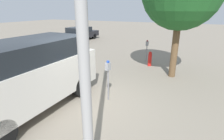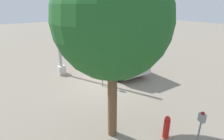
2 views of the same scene
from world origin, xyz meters
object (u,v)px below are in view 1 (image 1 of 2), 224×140
lamp_post (85,71)px  parked_van (26,74)px  parking_meter_near (108,71)px  fire_hydrant (150,59)px  parking_meter_far (147,46)px  car_distant (80,33)px

lamp_post → parked_van: size_ratio=1.35×
parking_meter_near → fire_hydrant: bearing=-176.1°
parking_meter_far → fire_hydrant: (0.85, 0.43, -0.55)m
parking_meter_near → lamp_post: size_ratio=0.22×
parking_meter_near → fire_hydrant: (-4.54, 0.32, -0.66)m
parking_meter_far → car_distant: 9.62m
parking_meter_near → car_distant: 13.23m
parking_meter_far → fire_hydrant: size_ratio=1.58×
parked_van → fire_hydrant: 6.61m
parked_van → fire_hydrant: (-6.15, 2.29, -0.78)m
lamp_post → fire_hydrant: lamp_post is taller
parking_meter_far → lamp_post: (8.43, 1.31, 1.26)m
lamp_post → parked_van: 3.62m
lamp_post → car_distant: size_ratio=1.53×
parking_meter_near → parked_van: bearing=-42.9°
lamp_post → parked_van: lamp_post is taller
parking_meter_near → lamp_post: lamp_post is taller
parking_meter_far → parked_van: size_ratio=0.27×
parked_van → lamp_post: bearing=66.8°
lamp_post → fire_hydrant: size_ratio=7.89×
car_distant → parked_van: bearing=-148.1°
lamp_post → car_distant: bearing=-143.8°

